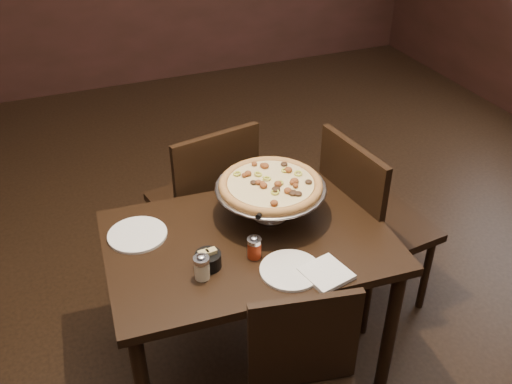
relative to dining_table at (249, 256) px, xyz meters
name	(u,v)px	position (x,y,z in m)	size (l,w,h in m)	color
room	(268,75)	(0.05, -0.05, 0.79)	(6.04, 7.04, 2.84)	black
dining_table	(249,256)	(0.00, 0.00, 0.00)	(1.17, 0.83, 0.70)	black
pizza_stand	(271,185)	(0.14, 0.11, 0.25)	(0.46, 0.46, 0.19)	#B3B2B9
parmesan_shaker	(202,267)	(-0.24, -0.15, 0.14)	(0.06, 0.06, 0.10)	beige
pepper_flake_shaker	(254,247)	(-0.02, -0.11, 0.14)	(0.06, 0.06, 0.10)	maroon
packet_caddy	(208,260)	(-0.20, -0.10, 0.13)	(0.10, 0.10, 0.08)	black
napkin_stack	(326,273)	(0.18, -0.31, 0.10)	(0.16, 0.16, 0.02)	white
plate_left	(137,235)	(-0.41, 0.18, 0.10)	(0.24, 0.24, 0.01)	white
plate_near	(290,270)	(0.07, -0.24, 0.10)	(0.23, 0.23, 0.01)	white
serving_spatula	(264,209)	(0.05, -0.03, 0.24)	(0.18, 0.18, 0.03)	#B3B2B9
chair_far	(207,200)	(0.00, 0.59, -0.10)	(0.51, 0.51, 0.93)	black
chair_side	(368,220)	(0.65, 0.13, -0.09)	(0.49, 0.49, 0.95)	black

